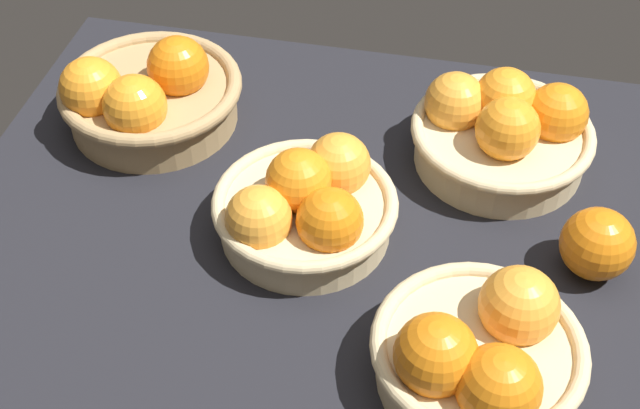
# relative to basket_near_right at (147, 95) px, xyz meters

# --- Properties ---
(market_tray) EXTENTS (0.84, 0.72, 0.03)m
(market_tray) POSITION_rel_basket_near_right_xyz_m (-0.23, 0.13, -0.06)
(market_tray) COLOR black
(market_tray) RESTS_ON ground
(basket_near_right) EXTENTS (0.24, 0.24, 0.12)m
(basket_near_right) POSITION_rel_basket_near_right_xyz_m (0.00, 0.00, 0.00)
(basket_near_right) COLOR tan
(basket_near_right) RESTS_ON market_tray
(basket_near_left) EXTENTS (0.23, 0.23, 0.12)m
(basket_near_left) POSITION_rel_basket_near_right_xyz_m (-0.46, -0.02, 0.00)
(basket_near_left) COLOR #D3BC8C
(basket_near_left) RESTS_ON market_tray
(basket_far_left) EXTENTS (0.22, 0.22, 0.11)m
(basket_far_left) POSITION_rel_basket_near_right_xyz_m (-0.46, 0.32, -0.00)
(basket_far_left) COLOR #D3BC8C
(basket_far_left) RESTS_ON market_tray
(basket_center) EXTENTS (0.22, 0.22, 0.11)m
(basket_center) POSITION_rel_basket_near_right_xyz_m (-0.25, 0.16, -0.00)
(basket_center) COLOR #D3BC8C
(basket_center) RESTS_ON market_tray
(loose_orange_front_gap) EXTENTS (0.08, 0.08, 0.08)m
(loose_orange_front_gap) POSITION_rel_basket_near_right_xyz_m (-0.58, 0.14, -0.01)
(loose_orange_front_gap) COLOR orange
(loose_orange_front_gap) RESTS_ON market_tray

